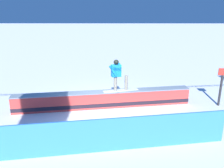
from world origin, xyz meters
The scene contains 5 objects.
ground_plane centered at (0.00, 0.00, 0.00)m, with size 120.00×120.00×0.00m, color white.
grind_box centered at (0.00, 0.00, 0.34)m, with size 7.74×1.76×0.75m.
snowboarder centered at (-0.61, -0.08, 1.50)m, with size 1.59×0.72×1.40m.
safety_fence centered at (0.00, 3.43, 0.55)m, with size 8.15×0.06×1.10m, color #3179E1.
trail_marker centered at (-5.19, -0.26, 0.93)m, with size 0.40×0.10×1.72m.
Camera 1 is at (-0.44, 9.75, 4.21)m, focal length 38.15 mm.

